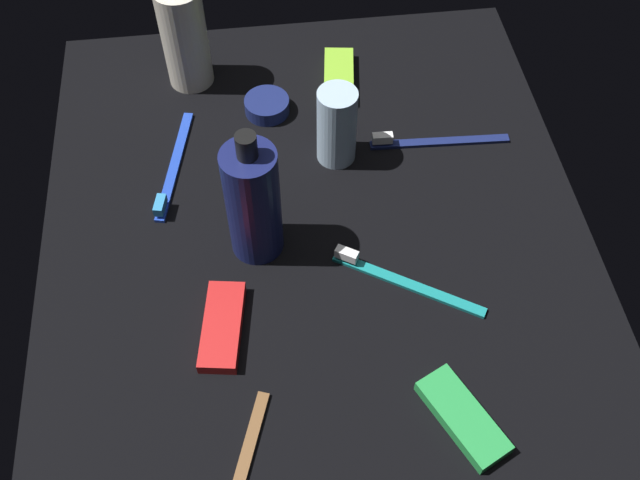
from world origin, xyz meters
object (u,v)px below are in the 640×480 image
object	(u,v)px
snack_bar_lime	(339,77)
toothbrush_teal	(399,279)
snack_bar_red	(222,326)
bodywash_bottle	(184,35)
deodorant_stick	(337,126)
toothbrush_blue	(173,170)
lotion_bottle	(253,202)
toothbrush_navy	(431,140)
snack_bar_green	(463,417)
cream_tin_left	(267,106)

from	to	relation	value
snack_bar_lime	toothbrush_teal	bearing A→B (deg)	-168.39
toothbrush_teal	snack_bar_red	bearing A→B (deg)	100.67
bodywash_bottle	snack_bar_red	xyz separation A→B (cm)	(-40.01, -2.48, -6.74)
bodywash_bottle	toothbrush_teal	xyz separation A→B (cm)	(-36.29, -22.25, -6.88)
deodorant_stick	toothbrush_blue	world-z (taller)	deodorant_stick
lotion_bottle	toothbrush_teal	size ratio (longest dim) A/B	1.13
lotion_bottle	snack_bar_lime	distance (cm)	30.23
toothbrush_navy	snack_bar_green	world-z (taller)	toothbrush_navy
toothbrush_teal	cream_tin_left	bearing A→B (deg)	23.34
lotion_bottle	cream_tin_left	distance (cm)	22.86
toothbrush_blue	bodywash_bottle	bearing A→B (deg)	-9.07
deodorant_stick	snack_bar_red	size ratio (longest dim) A/B	1.01
toothbrush_teal	deodorant_stick	bearing A→B (deg)	12.49
lotion_bottle	bodywash_bottle	xyz separation A→B (cm)	(29.19, 7.01, -0.28)
snack_bar_red	snack_bar_green	bearing A→B (deg)	-110.36
snack_bar_lime	cream_tin_left	size ratio (longest dim) A/B	1.75
lotion_bottle	snack_bar_green	xyz separation A→B (cm)	(-23.85, -18.44, -7.02)
bodywash_bottle	snack_bar_lime	world-z (taller)	bodywash_bottle
snack_bar_green	snack_bar_red	size ratio (longest dim) A/B	1.00
deodorant_stick	toothbrush_blue	distance (cm)	21.12
toothbrush_blue	snack_bar_red	size ratio (longest dim) A/B	1.72
toothbrush_teal	toothbrush_navy	bearing A→B (deg)	-21.68
toothbrush_teal	toothbrush_blue	distance (cm)	31.56
bodywash_bottle	snack_bar_lime	distance (cm)	21.42
toothbrush_blue	snack_bar_green	xyz separation A→B (cm)	(-36.07, -28.16, 0.14)
lotion_bottle	snack_bar_red	xyz separation A→B (cm)	(-10.82, 4.54, -7.02)
toothbrush_navy	snack_bar_lime	distance (cm)	16.64
toothbrush_teal	cream_tin_left	xyz separation A→B (cm)	(28.74, 12.40, 0.39)
deodorant_stick	snack_bar_red	world-z (taller)	deodorant_stick
bodywash_bottle	snack_bar_green	distance (cm)	59.22
lotion_bottle	toothbrush_blue	xyz separation A→B (cm)	(12.22, 9.72, -7.17)
bodywash_bottle	snack_bar_red	world-z (taller)	bodywash_bottle
toothbrush_navy	snack_bar_lime	size ratio (longest dim) A/B	1.73
toothbrush_teal	toothbrush_navy	xyz separation A→B (cm)	(20.25, -8.05, 0.00)
bodywash_bottle	deodorant_stick	world-z (taller)	bodywash_bottle
bodywash_bottle	cream_tin_left	world-z (taller)	bodywash_bottle
lotion_bottle	toothbrush_navy	size ratio (longest dim) A/B	0.99
toothbrush_teal	snack_bar_red	world-z (taller)	toothbrush_teal
toothbrush_blue	snack_bar_green	distance (cm)	45.76
bodywash_bottle	toothbrush_teal	size ratio (longest dim) A/B	1.04
snack_bar_red	toothbrush_teal	bearing A→B (deg)	-70.13
lotion_bottle	deodorant_stick	size ratio (longest dim) A/B	1.70
toothbrush_teal	toothbrush_blue	bearing A→B (deg)	52.27
bodywash_bottle	snack_bar_lime	xyz separation A→B (cm)	(-2.87, -20.13, -6.74)
toothbrush_teal	cream_tin_left	distance (cm)	31.31
snack_bar_lime	cream_tin_left	distance (cm)	11.30
deodorant_stick	cream_tin_left	bearing A→B (deg)	41.66
deodorant_stick	toothbrush_teal	size ratio (longest dim) A/B	0.66
bodywash_bottle	toothbrush_navy	bearing A→B (deg)	-117.89
bodywash_bottle	toothbrush_navy	xyz separation A→B (cm)	(-16.04, -30.30, -6.88)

